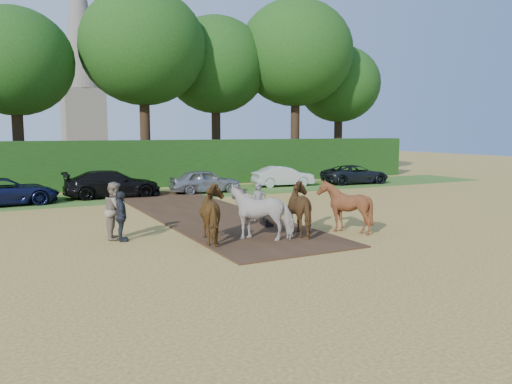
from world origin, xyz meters
TOP-DOWN VIEW (x-y plane):
  - ground at (0.00, 0.00)m, footprint 120.00×120.00m
  - earth_strip at (1.50, 7.00)m, footprint 4.50×17.00m
  - grass_verge at (0.00, 14.00)m, footprint 50.00×5.00m
  - hedgerow at (0.00, 18.50)m, footprint 46.00×1.60m
  - spectator_near at (-2.92, 3.45)m, footprint 0.95×1.09m
  - spectator_far at (-2.84, 2.94)m, footprint 0.51×1.00m
  - plough_team at (2.20, 1.19)m, footprint 6.28×4.37m
  - parked_cars at (-0.72, 13.85)m, footprint 36.36×3.32m
  - treeline at (-1.69, 21.69)m, footprint 48.70×10.60m
  - church at (4.00, 55.00)m, footprint 5.20×5.20m

SIDE VIEW (x-z plane):
  - ground at x=0.00m, z-range 0.00..0.00m
  - grass_verge at x=0.00m, z-range 0.00..0.03m
  - earth_strip at x=1.50m, z-range 0.00..0.05m
  - parked_cars at x=-0.72m, z-range -0.05..1.43m
  - spectator_far at x=-2.84m, z-range 0.00..1.64m
  - plough_team at x=2.20m, z-range -0.01..1.83m
  - spectator_near at x=-2.92m, z-range 0.00..1.91m
  - hedgerow at x=0.00m, z-range 0.00..3.00m
  - treeline at x=-1.69m, z-range 1.87..16.07m
  - church at x=4.00m, z-range 0.23..27.23m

